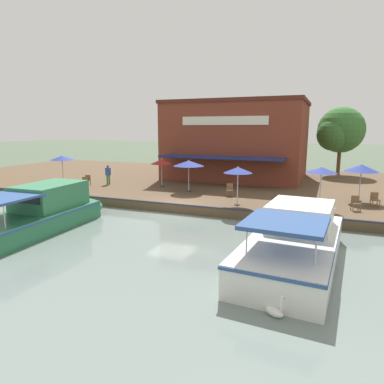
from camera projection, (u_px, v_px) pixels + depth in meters
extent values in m
plane|color=#4C5B47|center=(172.00, 215.00, 21.00)|extent=(220.00, 220.00, 0.00)
cube|color=brown|center=(224.00, 183.00, 30.97)|extent=(22.00, 56.00, 0.60)
cube|color=#2D2D33|center=(173.00, 204.00, 20.97)|extent=(0.20, 50.40, 0.10)
cube|color=brown|center=(237.00, 142.00, 32.25)|extent=(8.95, 12.10, 6.75)
cube|color=#522318|center=(238.00, 103.00, 31.60)|extent=(9.13, 12.35, 0.30)
cube|color=navy|center=(220.00, 157.00, 27.55)|extent=(1.80, 10.29, 0.16)
cube|color=silver|center=(224.00, 121.00, 27.80)|extent=(0.08, 7.26, 0.70)
cylinder|color=#B7B7B7|center=(63.00, 172.00, 26.96)|extent=(0.06, 0.06, 2.39)
cylinder|color=#2D2D33|center=(64.00, 187.00, 27.17)|extent=(0.36, 0.36, 0.06)
cone|color=navy|center=(62.00, 158.00, 26.75)|extent=(1.84, 1.84, 0.33)
cone|color=white|center=(62.00, 158.00, 26.74)|extent=(1.14, 1.14, 0.27)
sphere|color=white|center=(62.00, 156.00, 26.72)|extent=(0.08, 0.08, 0.08)
cylinder|color=#B7B7B7|center=(360.00, 184.00, 21.76)|extent=(0.06, 0.06, 2.22)
cylinder|color=#2D2D33|center=(358.00, 201.00, 21.96)|extent=(0.36, 0.36, 0.06)
cone|color=navy|center=(361.00, 168.00, 21.57)|extent=(2.09, 2.09, 0.46)
cone|color=white|center=(361.00, 168.00, 21.57)|extent=(1.29, 1.29, 0.37)
sphere|color=white|center=(362.00, 164.00, 21.53)|extent=(0.08, 0.08, 0.08)
cylinder|color=#B7B7B7|center=(320.00, 189.00, 19.62)|extent=(0.06, 0.06, 2.33)
cylinder|color=#2D2D33|center=(319.00, 209.00, 19.83)|extent=(0.36, 0.36, 0.06)
cone|color=navy|center=(322.00, 170.00, 19.42)|extent=(1.74, 1.74, 0.32)
cone|color=white|center=(322.00, 170.00, 19.41)|extent=(1.08, 1.08, 0.25)
sphere|color=white|center=(322.00, 167.00, 19.39)|extent=(0.08, 0.08, 0.08)
cylinder|color=#B7B7B7|center=(238.00, 187.00, 20.68)|extent=(0.06, 0.06, 2.21)
cylinder|color=#2D2D33|center=(237.00, 205.00, 20.88)|extent=(0.36, 0.36, 0.06)
cone|color=navy|center=(238.00, 170.00, 20.49)|extent=(1.73, 1.73, 0.35)
cone|color=white|center=(238.00, 170.00, 20.48)|extent=(1.07, 1.07, 0.28)
sphere|color=white|center=(238.00, 167.00, 20.46)|extent=(0.08, 0.08, 0.08)
cylinder|color=#B7B7B7|center=(189.00, 177.00, 25.12)|extent=(0.06, 0.06, 2.16)
cylinder|color=#2D2D33|center=(189.00, 191.00, 25.31)|extent=(0.36, 0.36, 0.06)
cone|color=navy|center=(189.00, 163.00, 24.93)|extent=(2.24, 2.24, 0.40)
cone|color=white|center=(189.00, 163.00, 24.93)|extent=(1.39, 1.39, 0.32)
sphere|color=white|center=(189.00, 161.00, 24.90)|extent=(0.08, 0.08, 0.08)
cylinder|color=#B7B7B7|center=(162.00, 174.00, 27.45)|extent=(0.06, 0.06, 2.06)
cylinder|color=#2D2D33|center=(162.00, 186.00, 27.64)|extent=(0.36, 0.36, 0.06)
cone|color=maroon|center=(162.00, 162.00, 27.28)|extent=(1.73, 1.73, 0.39)
cone|color=white|center=(162.00, 161.00, 27.27)|extent=(1.07, 1.07, 0.31)
sphere|color=white|center=(161.00, 159.00, 27.24)|extent=(0.08, 0.08, 0.08)
cube|color=brown|center=(85.00, 186.00, 26.64)|extent=(0.05, 0.05, 0.42)
cube|color=brown|center=(80.00, 186.00, 26.70)|extent=(0.05, 0.05, 0.42)
cube|color=brown|center=(87.00, 185.00, 27.02)|extent=(0.05, 0.05, 0.42)
cube|color=brown|center=(83.00, 185.00, 27.09)|extent=(0.05, 0.05, 0.42)
cube|color=brown|center=(84.00, 183.00, 26.83)|extent=(0.52, 0.52, 0.05)
cube|color=brown|center=(85.00, 179.00, 26.98)|extent=(0.13, 0.44, 0.40)
cube|color=brown|center=(380.00, 204.00, 20.10)|extent=(0.05, 0.05, 0.42)
cube|color=brown|center=(372.00, 204.00, 20.17)|extent=(0.05, 0.05, 0.42)
cube|color=brown|center=(377.00, 203.00, 20.49)|extent=(0.05, 0.05, 0.42)
cube|color=brown|center=(370.00, 203.00, 20.55)|extent=(0.05, 0.05, 0.42)
cube|color=brown|center=(375.00, 200.00, 20.29)|extent=(0.53, 0.53, 0.05)
cube|color=brown|center=(374.00, 196.00, 20.44)|extent=(0.14, 0.44, 0.40)
cube|color=brown|center=(233.00, 194.00, 23.33)|extent=(0.05, 0.05, 0.42)
cube|color=brown|center=(227.00, 194.00, 23.35)|extent=(0.05, 0.05, 0.42)
cube|color=brown|center=(233.00, 193.00, 23.72)|extent=(0.05, 0.05, 0.42)
cube|color=brown|center=(227.00, 193.00, 23.75)|extent=(0.05, 0.05, 0.42)
cube|color=brown|center=(230.00, 190.00, 23.50)|extent=(0.56, 0.56, 0.05)
cube|color=brown|center=(230.00, 187.00, 23.65)|extent=(0.18, 0.43, 0.40)
cube|color=brown|center=(361.00, 208.00, 19.16)|extent=(0.05, 0.05, 0.42)
cube|color=brown|center=(353.00, 208.00, 19.21)|extent=(0.05, 0.05, 0.42)
cube|color=brown|center=(358.00, 206.00, 19.55)|extent=(0.05, 0.05, 0.42)
cube|color=brown|center=(351.00, 206.00, 19.60)|extent=(0.05, 0.05, 0.42)
cube|color=brown|center=(356.00, 203.00, 19.34)|extent=(0.54, 0.54, 0.05)
cube|color=brown|center=(355.00, 199.00, 19.50)|extent=(0.15, 0.44, 0.40)
cube|color=brown|center=(89.00, 183.00, 27.71)|extent=(0.05, 0.05, 0.42)
cube|color=brown|center=(84.00, 183.00, 27.76)|extent=(0.05, 0.05, 0.42)
cube|color=brown|center=(90.00, 183.00, 28.10)|extent=(0.05, 0.05, 0.42)
cube|color=brown|center=(86.00, 183.00, 28.15)|extent=(0.05, 0.05, 0.42)
cube|color=brown|center=(87.00, 180.00, 27.89)|extent=(0.54, 0.54, 0.05)
cube|color=brown|center=(88.00, 177.00, 28.05)|extent=(0.16, 0.43, 0.40)
cylinder|color=#337547|center=(109.00, 180.00, 28.52)|extent=(0.13, 0.13, 0.79)
cylinder|color=#337547|center=(107.00, 180.00, 28.47)|extent=(0.13, 0.13, 0.79)
cylinder|color=#2D5193|center=(108.00, 171.00, 28.37)|extent=(0.46, 0.46, 0.63)
sphere|color=brown|center=(108.00, 166.00, 28.29)|extent=(0.21, 0.21, 0.21)
cube|color=white|center=(293.00, 250.00, 12.97)|extent=(7.87, 3.54, 1.15)
ellipsoid|color=white|center=(307.00, 225.00, 16.37)|extent=(2.90, 3.04, 1.15)
cube|color=#2D4C84|center=(294.00, 238.00, 12.88)|extent=(7.96, 3.58, 0.10)
cube|color=white|center=(300.00, 215.00, 13.98)|extent=(2.96, 2.60, 0.99)
cube|color=black|center=(295.00, 220.00, 12.74)|extent=(0.21, 2.11, 0.35)
cube|color=#2D4C84|center=(286.00, 223.00, 11.10)|extent=(2.81, 2.74, 0.13)
cylinder|color=silver|center=(316.00, 249.00, 10.03)|extent=(0.05, 0.05, 0.97)
cylinder|color=silver|center=(247.00, 239.00, 10.94)|extent=(0.05, 0.05, 0.97)
cylinder|color=silver|center=(309.00, 206.00, 16.49)|extent=(0.21, 2.40, 0.04)
cube|color=#287047|center=(33.00, 222.00, 17.20)|extent=(7.33, 3.22, 0.98)
ellipsoid|color=#287047|center=(79.00, 207.00, 20.54)|extent=(2.65, 2.89, 0.98)
cube|color=#2D4C84|center=(33.00, 214.00, 17.13)|extent=(7.41, 3.27, 0.10)
cube|color=#337A51|center=(50.00, 195.00, 18.17)|extent=(3.63, 2.49, 1.28)
cube|color=black|center=(24.00, 199.00, 16.52)|extent=(0.14, 2.06, 0.45)
cube|color=#2D4C84|center=(1.00, 198.00, 15.35)|extent=(2.87, 2.61, 0.11)
cylinder|color=silver|center=(4.00, 216.00, 14.33)|extent=(0.05, 0.05, 1.06)
cylinder|color=silver|center=(82.00, 193.00, 20.67)|extent=(0.13, 2.35, 0.04)
ellipsoid|color=white|center=(274.00, 312.00, 9.47)|extent=(0.50, 0.63, 0.24)
cylinder|color=white|center=(281.00, 304.00, 9.26)|extent=(0.07, 0.07, 0.40)
sphere|color=white|center=(282.00, 298.00, 9.21)|extent=(0.10, 0.10, 0.10)
cone|color=orange|center=(284.00, 299.00, 9.16)|extent=(0.07, 0.07, 0.04)
cylinder|color=brown|center=(247.00, 158.00, 37.96)|extent=(0.40, 0.40, 2.70)
sphere|color=#2D6028|center=(248.00, 134.00, 37.48)|extent=(3.39, 3.39, 3.39)
sphere|color=#2D6028|center=(241.00, 138.00, 37.12)|extent=(2.37, 2.37, 2.37)
cylinder|color=brown|center=(339.00, 161.00, 34.44)|extent=(0.36, 0.36, 2.77)
sphere|color=#387033|center=(341.00, 130.00, 33.88)|extent=(4.51, 4.51, 4.51)
sphere|color=#387033|center=(333.00, 135.00, 33.39)|extent=(3.16, 3.16, 3.16)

